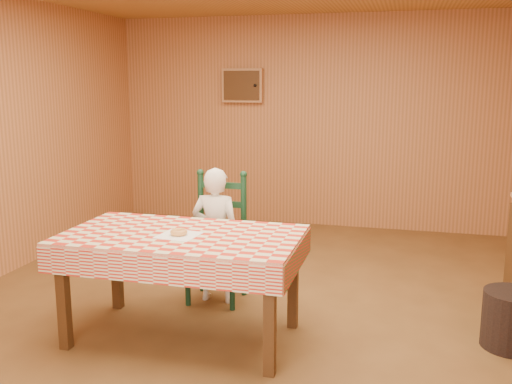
{
  "coord_description": "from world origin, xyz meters",
  "views": [
    {
      "loc": [
        1.12,
        -4.05,
        1.82
      ],
      "look_at": [
        0.0,
        0.2,
        0.95
      ],
      "focal_mm": 40.0,
      "sensor_mm": 36.0,
      "label": 1
    }
  ],
  "objects_px": {
    "seated_child": "(216,235)",
    "storage_bin": "(512,320)",
    "dining_table": "(182,245)",
    "ladder_chair": "(218,240)"
  },
  "relations": [
    {
      "from": "ladder_chair",
      "to": "seated_child",
      "type": "xyz_separation_m",
      "value": [
        0.0,
        -0.06,
        0.06
      ]
    },
    {
      "from": "dining_table",
      "to": "storage_bin",
      "type": "bearing_deg",
      "value": 10.92
    },
    {
      "from": "dining_table",
      "to": "seated_child",
      "type": "relative_size",
      "value": 1.47
    },
    {
      "from": "dining_table",
      "to": "seated_child",
      "type": "bearing_deg",
      "value": 90.0
    },
    {
      "from": "ladder_chair",
      "to": "storage_bin",
      "type": "bearing_deg",
      "value": -8.99
    },
    {
      "from": "storage_bin",
      "to": "dining_table",
      "type": "bearing_deg",
      "value": -169.08
    },
    {
      "from": "seated_child",
      "to": "storage_bin",
      "type": "relative_size",
      "value": 2.83
    },
    {
      "from": "dining_table",
      "to": "storage_bin",
      "type": "distance_m",
      "value": 2.33
    },
    {
      "from": "dining_table",
      "to": "storage_bin",
      "type": "xyz_separation_m",
      "value": [
        2.24,
        0.43,
        -0.49
      ]
    },
    {
      "from": "seated_child",
      "to": "storage_bin",
      "type": "xyz_separation_m",
      "value": [
        2.24,
        -0.3,
        -0.36
      ]
    }
  ]
}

